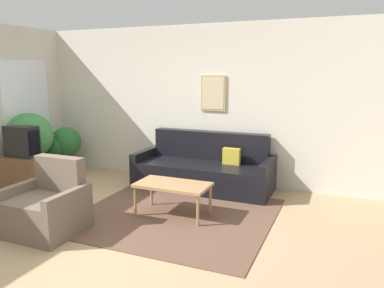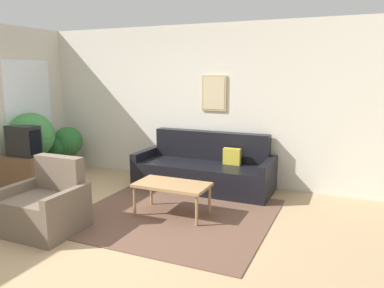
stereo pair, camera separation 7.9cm
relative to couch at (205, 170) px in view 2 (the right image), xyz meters
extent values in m
plane|color=tan|center=(-0.75, -2.19, -0.31)|extent=(16.00, 16.00, 0.00)
cube|color=brown|center=(0.08, -1.31, -0.30)|extent=(2.54, 2.35, 0.01)
cube|color=beige|center=(-0.75, 0.46, 1.04)|extent=(8.00, 0.06, 2.70)
cube|color=tan|center=(0.00, 0.41, 1.24)|extent=(0.44, 0.03, 0.60)
cube|color=#CCB78E|center=(0.00, 0.40, 1.24)|extent=(0.38, 0.01, 0.54)
cube|color=beige|center=(-3.32, -0.46, 1.10)|extent=(0.02, 1.14, 1.50)
cube|color=white|center=(-3.31, -0.46, 1.10)|extent=(0.02, 1.06, 1.42)
cube|color=black|center=(0.00, -0.06, -0.09)|extent=(2.01, 0.90, 0.43)
cube|color=black|center=(0.00, 0.29, 0.37)|extent=(2.01, 0.20, 0.48)
cube|color=black|center=(-1.07, -0.06, -0.02)|extent=(0.12, 0.90, 0.57)
cube|color=black|center=(1.06, -0.06, -0.02)|extent=(0.12, 0.90, 0.57)
cube|color=gold|center=(0.45, 0.05, 0.25)|extent=(0.28, 0.10, 0.28)
cube|color=#A87F51|center=(0.05, -1.31, 0.12)|extent=(0.98, 0.53, 0.04)
cylinder|color=#A87F51|center=(-0.40, -1.54, -0.10)|extent=(0.04, 0.04, 0.41)
cylinder|color=#A87F51|center=(0.50, -1.54, -0.10)|extent=(0.04, 0.04, 0.41)
cylinder|color=#A87F51|center=(-0.40, -1.09, -0.10)|extent=(0.04, 0.04, 0.41)
cylinder|color=#A87F51|center=(0.50, -1.09, -0.10)|extent=(0.04, 0.04, 0.41)
cube|color=brown|center=(-2.76, -1.15, -0.04)|extent=(0.76, 0.45, 0.53)
cube|color=black|center=(-2.76, -1.15, 0.48)|extent=(0.53, 0.28, 0.51)
cube|color=black|center=(-2.49, -1.15, 0.48)|extent=(0.01, 0.23, 0.40)
cube|color=#6B5B4C|center=(-1.13, -2.40, -0.08)|extent=(0.66, 0.76, 0.44)
cube|color=#6B5B4C|center=(-1.13, -2.10, 0.35)|extent=(0.66, 0.16, 0.43)
cube|color=#6B5B4C|center=(-1.51, -2.40, -0.02)|extent=(0.09, 0.76, 0.56)
cube|color=#6B5B4C|center=(-0.76, -2.40, -0.02)|extent=(0.09, 0.76, 0.56)
cylinder|color=#935638|center=(-2.96, -0.79, -0.19)|extent=(0.22, 0.22, 0.24)
cylinder|color=#51381E|center=(-2.96, -0.79, 0.05)|extent=(0.04, 0.04, 0.24)
sphere|color=#3D8442|center=(-2.96, -0.79, 0.51)|extent=(0.79, 0.79, 0.79)
cylinder|color=#383D42|center=(-2.80, -0.08, -0.21)|extent=(0.25, 0.25, 0.19)
cylinder|color=#51381E|center=(-2.80, -0.08, -0.04)|extent=(0.04, 0.04, 0.17)
sphere|color=#28662D|center=(-2.80, -0.08, 0.29)|extent=(0.56, 0.56, 0.56)
cylinder|color=#935638|center=(-2.90, -0.28, -0.20)|extent=(0.25, 0.25, 0.22)
cylinder|color=#51381E|center=(-2.90, -0.28, -0.03)|extent=(0.04, 0.04, 0.12)
sphere|color=#1E5628|center=(-2.90, -0.28, 0.21)|extent=(0.42, 0.42, 0.42)
camera|label=1|loc=(2.13, -5.62, 1.59)|focal=35.00mm
camera|label=2|loc=(2.20, -5.59, 1.59)|focal=35.00mm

